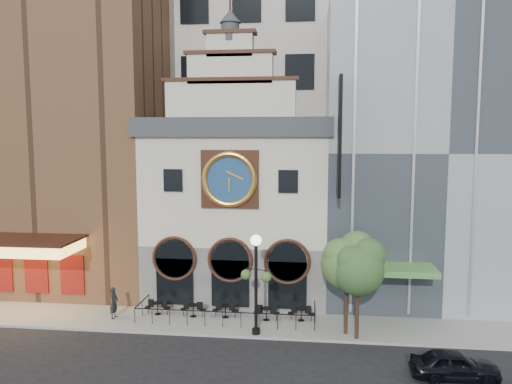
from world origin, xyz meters
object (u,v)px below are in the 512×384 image
at_px(bistro_2, 225,310).
at_px(lamppost, 256,273).
at_px(bistro_4, 301,313).
at_px(bistro_3, 267,313).
at_px(bistro_1, 193,309).
at_px(car_right, 455,365).
at_px(tree_left, 359,266).
at_px(bistro_0, 158,307).
at_px(tree_right, 348,259).
at_px(pedestrian, 114,303).

bearing_deg(bistro_2, lamppost, -47.14).
distance_m(bistro_2, bistro_4, 4.62).
relative_size(bistro_3, bistro_4, 1.00).
height_order(bistro_1, car_right, car_right).
bearing_deg(tree_left, bistro_1, 167.31).
bearing_deg(bistro_0, tree_right, -8.32).
height_order(bistro_3, pedestrian, pedestrian).
distance_m(bistro_0, tree_right, 12.21).
height_order(bistro_3, lamppost, lamppost).
distance_m(bistro_2, pedestrian, 6.80).
bearing_deg(bistro_1, lamppost, -28.31).
height_order(bistro_3, tree_right, tree_right).
relative_size(car_right, tree_right, 0.69).
relative_size(bistro_0, tree_left, 0.28).
height_order(bistro_1, pedestrian, pedestrian).
height_order(tree_left, tree_right, tree_right).
bearing_deg(tree_left, bistro_2, 163.63).
height_order(pedestrian, tree_left, tree_left).
bearing_deg(tree_left, bistro_0, 169.10).
relative_size(bistro_4, pedestrian, 0.82).
height_order(car_right, tree_left, tree_left).
xyz_separation_m(bistro_3, bistro_4, (2.08, 0.17, 0.00)).
relative_size(bistro_3, pedestrian, 0.82).
distance_m(bistro_3, car_right, 11.07).
height_order(pedestrian, tree_right, tree_right).
distance_m(bistro_1, tree_right, 10.07).
distance_m(bistro_0, tree_left, 12.78).
bearing_deg(lamppost, bistro_1, 168.77).
xyz_separation_m(pedestrian, tree_left, (14.49, -1.42, 3.11)).
distance_m(bistro_3, tree_right, 6.19).
height_order(bistro_3, car_right, car_right).
bearing_deg(bistro_4, pedestrian, -175.68).
xyz_separation_m(bistro_0, bistro_1, (2.28, -0.12, 0.00)).
height_order(bistro_2, bistro_4, same).
height_order(bistro_2, pedestrian, pedestrian).
relative_size(bistro_1, pedestrian, 0.82).
bearing_deg(lamppost, bistro_3, 96.79).
bearing_deg(car_right, bistro_0, 66.91).
bearing_deg(pedestrian, bistro_4, -83.06).
height_order(bistro_0, tree_left, tree_left).
relative_size(bistro_3, car_right, 0.40).
bearing_deg(bistro_1, car_right, -23.72).
height_order(car_right, lamppost, lamppost).
bearing_deg(bistro_3, lamppost, -100.29).
bearing_deg(car_right, bistro_3, 55.14).
xyz_separation_m(bistro_0, lamppost, (6.43, -2.35, 3.04)).
height_order(bistro_1, bistro_4, same).
height_order(bistro_1, tree_left, tree_left).
height_order(pedestrian, lamppost, lamppost).
height_order(bistro_4, tree_left, tree_left).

